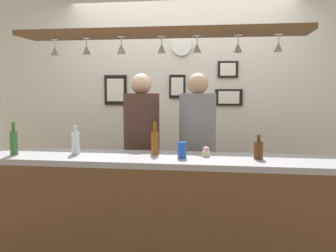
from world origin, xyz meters
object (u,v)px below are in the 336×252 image
Objects in this scene: person_left_brown_shirt at (142,144)px; bottle_soda_clear at (76,142)px; picture_frame_caricature at (116,90)px; picture_frame_upper_small at (228,69)px; drink_can at (182,150)px; bottle_beer_green_import at (14,142)px; bottle_beer_amber_tall at (155,142)px; picture_frame_lower_pair at (229,97)px; person_middle_grey_shirt at (197,145)px; wall_clock at (182,46)px; cupcake at (206,152)px; bottle_beer_brown_stubby at (258,150)px; picture_frame_crest at (177,86)px.

person_left_brown_shirt is 0.75m from bottle_soda_clear.
picture_frame_upper_small is at bearing 0.00° from picture_frame_caricature.
drink_can is at bearing -57.36° from picture_frame_caricature.
bottle_beer_green_import is 1.11m from bottle_beer_amber_tall.
picture_frame_lower_pair reaches higher than bottle_beer_green_import.
person_middle_grey_shirt reaches higher than person_left_brown_shirt.
wall_clock is at bearing 68.31° from person_left_brown_shirt.
drink_can is at bearing -103.41° from picture_frame_upper_small.
cupcake is at bearing 5.47° from bottle_beer_green_import.
bottle_beer_green_import is 1.60m from picture_frame_caricature.
bottle_beer_green_import reaches higher than bottle_beer_brown_stubby.
bottle_beer_amber_tall is 0.76× the size of picture_frame_caricature.
person_left_brown_shirt is 1.02m from picture_frame_caricature.
cupcake is at bearing -79.87° from person_middle_grey_shirt.
bottle_beer_amber_tall is 1.47m from picture_frame_lower_pair.
bottle_soda_clear is at bearing -130.98° from picture_frame_upper_small.
person_left_brown_shirt is 4.91× the size of picture_frame_caricature.
picture_frame_lower_pair is (0.01, 0.00, -0.31)m from picture_frame_upper_small.
drink_can is 0.55× the size of picture_frame_upper_small.
bottle_soda_clear is (-0.93, -0.63, 0.09)m from person_middle_grey_shirt.
picture_frame_upper_small is at bearing 41.86° from bottle_beer_green_import.
picture_frame_caricature is 1.30m from picture_frame_upper_small.
cupcake is 0.35× the size of wall_clock.
picture_frame_upper_small reaches higher than bottle_beer_green_import.
picture_frame_crest is (0.25, 0.76, 0.55)m from person_left_brown_shirt.
person_left_brown_shirt is 0.84m from drink_can.
drink_can is (-0.56, -0.05, -0.01)m from bottle_beer_brown_stubby.
wall_clock is (0.70, 1.38, 0.90)m from bottle_soda_clear.
bottle_beer_amber_tall is at bearing 7.03° from bottle_soda_clear.
bottle_beer_amber_tall is 0.27m from drink_can.
drink_can is 0.41× the size of picture_frame_lower_pair.
picture_frame_lower_pair is at bearing 0.00° from picture_frame_upper_small.
picture_frame_upper_small reaches higher than picture_frame_lower_pair.
bottle_beer_green_import is at bearing -170.33° from bottle_beer_amber_tall.
person_middle_grey_shirt reaches higher than bottle_soda_clear.
picture_frame_crest is at bearing 0.00° from picture_frame_caricature.
drink_can is at bearing -174.55° from bottle_beer_brown_stubby.
picture_frame_lower_pair is (0.19, 1.35, 0.39)m from cupcake.
bottle_beer_green_import is at bearing -127.92° from wall_clock.
cupcake is at bearing -74.01° from picture_frame_crest.
person_left_brown_shirt is at bearing 147.95° from bottle_beer_brown_stubby.
drink_can is 1.54m from picture_frame_lower_pair.
picture_frame_upper_small is at bearing 69.81° from person_middle_grey_shirt.
wall_clock reaches higher than bottle_beer_brown_stubby.
wall_clock is (0.07, 1.30, 0.89)m from bottle_beer_amber_tall.
picture_frame_caricature is at bearing 142.87° from person_middle_grey_shirt.
bottle_soda_clear reaches higher than cupcake.
cupcake is 0.26× the size of picture_frame_lower_pair.
picture_frame_upper_small is at bearing 180.00° from picture_frame_lower_pair.
bottle_beer_amber_tall is 2.13× the size of drink_can.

